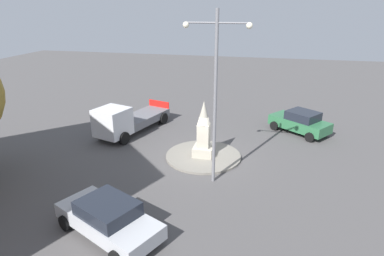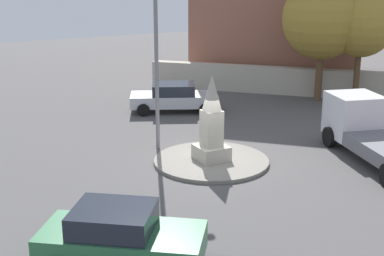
{
  "view_description": "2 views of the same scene",
  "coord_description": "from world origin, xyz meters",
  "px_view_note": "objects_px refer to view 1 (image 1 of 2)",
  "views": [
    {
      "loc": [
        3.27,
        -17.08,
        8.42
      ],
      "look_at": [
        -0.78,
        0.43,
        1.6
      ],
      "focal_mm": 30.54,
      "sensor_mm": 36.0,
      "label": 1
    },
    {
      "loc": [
        9.87,
        16.48,
        7.13
      ],
      "look_at": [
        0.73,
        -0.21,
        1.44
      ],
      "focal_mm": 49.83,
      "sensor_mm": 36.0,
      "label": 2
    }
  ],
  "objects_px": {
    "monument": "(204,133)",
    "car_green_near_island": "(300,122)",
    "car_silver_waiting": "(108,217)",
    "truck_white_parked_right": "(126,121)",
    "streetlamp": "(215,86)"
  },
  "relations": [
    {
      "from": "monument",
      "to": "car_green_near_island",
      "type": "height_order",
      "value": "monument"
    },
    {
      "from": "monument",
      "to": "car_green_near_island",
      "type": "relative_size",
      "value": 0.77
    },
    {
      "from": "car_silver_waiting",
      "to": "truck_white_parked_right",
      "type": "relative_size",
      "value": 0.75
    },
    {
      "from": "streetlamp",
      "to": "car_green_near_island",
      "type": "relative_size",
      "value": 1.94
    },
    {
      "from": "streetlamp",
      "to": "monument",
      "type": "bearing_deg",
      "value": 111.33
    },
    {
      "from": "streetlamp",
      "to": "truck_white_parked_right",
      "type": "distance_m",
      "value": 9.29
    },
    {
      "from": "truck_white_parked_right",
      "to": "monument",
      "type": "bearing_deg",
      "value": -21.61
    },
    {
      "from": "monument",
      "to": "streetlamp",
      "type": "height_order",
      "value": "streetlamp"
    },
    {
      "from": "car_green_near_island",
      "to": "truck_white_parked_right",
      "type": "xyz_separation_m",
      "value": [
        -11.61,
        -3.03,
        0.21
      ]
    },
    {
      "from": "car_green_near_island",
      "to": "car_silver_waiting",
      "type": "relative_size",
      "value": 0.88
    },
    {
      "from": "monument",
      "to": "car_silver_waiting",
      "type": "height_order",
      "value": "monument"
    },
    {
      "from": "car_green_near_island",
      "to": "car_silver_waiting",
      "type": "distance_m",
      "value": 15.22
    },
    {
      "from": "car_green_near_island",
      "to": "car_silver_waiting",
      "type": "bearing_deg",
      "value": -121.82
    },
    {
      "from": "monument",
      "to": "streetlamp",
      "type": "bearing_deg",
      "value": -68.67
    },
    {
      "from": "monument",
      "to": "truck_white_parked_right",
      "type": "relative_size",
      "value": 0.51
    }
  ]
}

